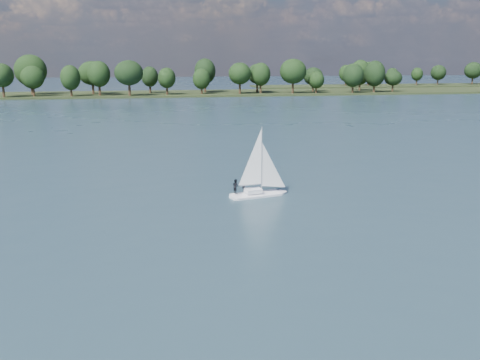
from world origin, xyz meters
name	(u,v)px	position (x,y,z in m)	size (l,w,h in m)	color
ground	(194,126)	(0.00, 100.00, 0.00)	(700.00, 700.00, 0.00)	#233342
far_shore	(166,95)	(0.00, 212.00, 0.00)	(660.00, 40.00, 1.50)	black
far_shore_back	(444,86)	(160.00, 260.00, 0.00)	(220.00, 30.00, 1.40)	black
sailboat	(256,177)	(-0.36, 34.99, 2.24)	(6.30, 3.00, 8.00)	white
treeline	(153,75)	(-5.23, 207.88, 8.20)	(562.75, 74.40, 18.18)	black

